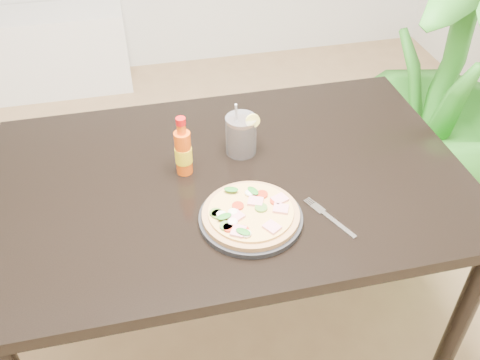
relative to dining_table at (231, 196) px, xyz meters
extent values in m
plane|color=#9E7A51|center=(-0.15, -0.06, -0.67)|extent=(4.50, 4.50, 0.00)
cube|color=black|center=(0.00, 0.00, 0.06)|extent=(1.40, 0.90, 0.04)
cylinder|color=black|center=(0.64, -0.39, -0.31)|extent=(0.06, 0.06, 0.71)
cylinder|color=black|center=(-0.64, 0.39, -0.31)|extent=(0.06, 0.06, 0.71)
cylinder|color=black|center=(0.64, 0.39, -0.31)|extent=(0.06, 0.06, 0.71)
cylinder|color=black|center=(0.01, -0.20, 0.09)|extent=(0.28, 0.28, 0.02)
cylinder|color=tan|center=(0.01, -0.20, 0.11)|extent=(0.26, 0.26, 0.01)
cylinder|color=#DACD5F|center=(0.01, -0.20, 0.12)|extent=(0.23, 0.23, 0.01)
cube|color=pink|center=(0.09, -0.21, 0.12)|extent=(0.05, 0.05, 0.01)
cube|color=pink|center=(-0.04, -0.27, 0.12)|extent=(0.05, 0.05, 0.01)
cube|color=pink|center=(0.05, -0.27, 0.12)|extent=(0.05, 0.05, 0.01)
cube|color=pink|center=(0.10, -0.18, 0.12)|extent=(0.05, 0.05, 0.01)
cube|color=pink|center=(0.03, -0.17, 0.12)|extent=(0.05, 0.05, 0.01)
cube|color=pink|center=(-0.03, -0.22, 0.12)|extent=(0.05, 0.05, 0.01)
cylinder|color=#B32913|center=(0.09, -0.18, 0.12)|extent=(0.03, 0.03, 0.01)
cylinder|color=#B32913|center=(-0.02, -0.18, 0.12)|extent=(0.03, 0.03, 0.01)
cylinder|color=#B32913|center=(0.06, -0.15, 0.12)|extent=(0.03, 0.03, 0.01)
cylinder|color=#B32913|center=(-0.06, -0.25, 0.12)|extent=(0.03, 0.03, 0.01)
cylinder|color=#B32913|center=(-0.03, -0.27, 0.12)|extent=(0.03, 0.03, 0.01)
cylinder|color=#497928|center=(0.04, -0.20, 0.12)|extent=(0.03, 0.03, 0.01)
cylinder|color=#497928|center=(-0.08, -0.20, 0.12)|extent=(0.03, 0.03, 0.01)
cylinder|color=#497928|center=(-0.06, -0.24, 0.12)|extent=(0.03, 0.03, 0.01)
cylinder|color=#497928|center=(-0.08, -0.19, 0.12)|extent=(0.03, 0.03, 0.01)
ellipsoid|color=#EDE4CC|center=(0.02, -0.13, 0.12)|extent=(0.03, 0.03, 0.01)
ellipsoid|color=#EDE4CC|center=(-0.04, -0.20, 0.12)|extent=(0.03, 0.03, 0.01)
ellipsoid|color=#EDE4CC|center=(-0.05, -0.23, 0.12)|extent=(0.03, 0.03, 0.01)
ellipsoid|color=#EDE4CC|center=(-0.02, -0.28, 0.12)|extent=(0.03, 0.03, 0.01)
ellipsoid|color=#EDE4CC|center=(-0.07, -0.20, 0.12)|extent=(0.03, 0.03, 0.01)
ellipsoid|color=#20721B|center=(0.03, -0.13, 0.13)|extent=(0.04, 0.05, 0.00)
ellipsoid|color=#20721B|center=(-0.03, -0.28, 0.13)|extent=(0.04, 0.04, 0.00)
ellipsoid|color=#20721B|center=(-0.02, -0.11, 0.13)|extent=(0.05, 0.03, 0.00)
ellipsoid|color=#20721B|center=(-0.06, -0.21, 0.13)|extent=(0.04, 0.03, 0.00)
cylinder|color=#E6510D|center=(-0.13, 0.05, 0.15)|extent=(0.05, 0.05, 0.14)
cylinder|color=yellow|center=(-0.13, 0.05, 0.15)|extent=(0.05, 0.05, 0.05)
cylinder|color=#E6510D|center=(-0.13, 0.05, 0.24)|extent=(0.03, 0.03, 0.03)
cylinder|color=red|center=(-0.13, 0.05, 0.26)|extent=(0.03, 0.03, 0.02)
cylinder|color=black|center=(0.06, 0.11, 0.14)|extent=(0.09, 0.09, 0.11)
cylinder|color=silver|center=(0.06, 0.11, 0.15)|extent=(0.10, 0.10, 0.12)
cylinder|color=#F2E059|center=(0.09, 0.09, 0.21)|extent=(0.04, 0.01, 0.04)
cylinder|color=#B2B2B7|center=(0.05, 0.12, 0.18)|extent=(0.03, 0.06, 0.17)
cube|color=silver|center=(0.24, -0.27, 0.09)|extent=(0.06, 0.11, 0.00)
cube|color=silver|center=(0.20, -0.20, 0.09)|extent=(0.04, 0.05, 0.00)
cube|color=silver|center=(0.18, -0.17, 0.09)|extent=(0.02, 0.03, 0.00)
cube|color=silver|center=(0.19, -0.17, 0.09)|extent=(0.02, 0.03, 0.00)
cube|color=silver|center=(0.19, -0.17, 0.09)|extent=(0.02, 0.03, 0.00)
cube|color=silver|center=(0.20, -0.16, 0.09)|extent=(0.02, 0.03, 0.00)
imported|color=#2B7D21|center=(1.02, 0.53, -0.02)|extent=(0.91, 0.91, 1.30)
cylinder|color=brown|center=(1.02, 0.53, -0.56)|extent=(0.28, 0.28, 0.22)
cube|color=white|center=(-0.95, 2.01, -0.42)|extent=(1.40, 0.34, 0.50)
camera|label=1|loc=(-0.25, -1.20, 1.09)|focal=40.00mm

